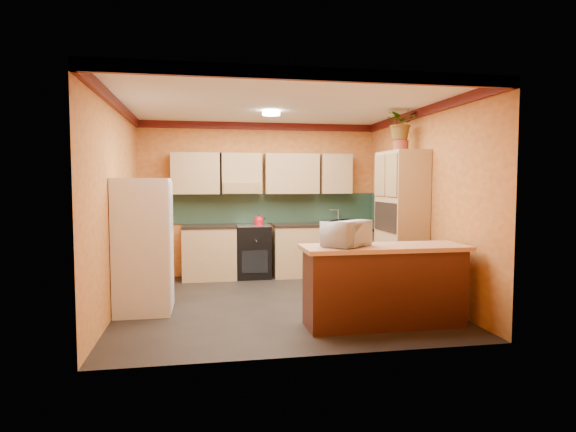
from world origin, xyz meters
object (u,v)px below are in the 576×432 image
(pantry, at_px, (401,223))
(microwave, at_px, (346,233))
(fridge, at_px, (143,246))
(breakfast_bar, at_px, (384,288))
(stove, at_px, (253,251))
(base_cabinets_back, at_px, (288,251))

(pantry, bearing_deg, microwave, -131.54)
(fridge, distance_m, breakfast_bar, 3.01)
(pantry, relative_size, breakfast_bar, 1.17)
(stove, bearing_deg, microwave, -76.66)
(breakfast_bar, relative_size, microwave, 3.41)
(base_cabinets_back, distance_m, breakfast_bar, 3.13)
(stove, height_order, breakfast_bar, stove)
(stove, distance_m, breakfast_bar, 3.30)
(base_cabinets_back, relative_size, microwave, 6.92)
(stove, bearing_deg, pantry, -39.49)
(base_cabinets_back, xyz_separation_m, stove, (-0.62, -0.00, 0.02))
(stove, relative_size, breakfast_bar, 0.51)
(fridge, bearing_deg, pantry, 5.70)
(fridge, bearing_deg, breakfast_bar, -21.09)
(base_cabinets_back, distance_m, fridge, 3.02)
(breakfast_bar, distance_m, microwave, 0.78)
(base_cabinets_back, bearing_deg, breakfast_bar, -79.69)
(pantry, height_order, microwave, pantry)
(breakfast_bar, bearing_deg, fridge, 158.91)
(breakfast_bar, bearing_deg, microwave, 180.00)
(base_cabinets_back, xyz_separation_m, microwave, (0.11, -3.08, 0.64))
(stove, distance_m, pantry, 2.66)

